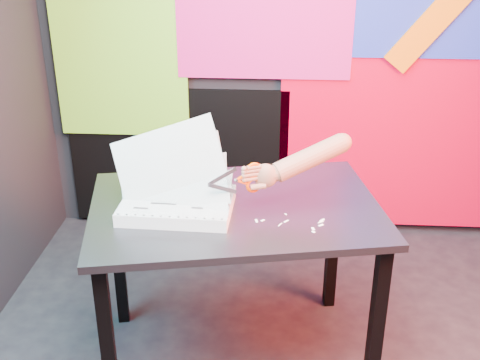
{
  "coord_description": "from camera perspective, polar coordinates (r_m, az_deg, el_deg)",
  "views": [
    {
      "loc": [
        -0.16,
        -1.81,
        1.83
      ],
      "look_at": [
        -0.3,
        0.27,
        0.87
      ],
      "focal_mm": 45.0,
      "sensor_mm": 36.0,
      "label": 1
    }
  ],
  "objects": [
    {
      "name": "room",
      "position": [
        1.88,
        8.79,
        9.59
      ],
      "size": [
        3.01,
        3.01,
        2.71
      ],
      "color": "#292A2E",
      "rests_on": "ground"
    },
    {
      "name": "backdrop",
      "position": [
        3.4,
        7.56,
        9.6
      ],
      "size": [
        2.88,
        0.05,
        2.08
      ],
      "color": "red",
      "rests_on": "ground"
    },
    {
      "name": "work_table",
      "position": [
        2.42,
        -0.44,
        -4.46
      ],
      "size": [
        1.26,
        0.96,
        0.75
      ],
      "rotation": [
        0.0,
        0.0,
        0.19
      ],
      "color": "black",
      "rests_on": "ground"
    },
    {
      "name": "printout_stack",
      "position": [
        2.33,
        -5.98,
        -2.15
      ],
      "size": [
        0.49,
        0.32,
        0.39
      ],
      "rotation": [
        0.0,
        0.0,
        -0.03
      ],
      "color": "white",
      "rests_on": "work_table"
    },
    {
      "name": "scissors",
      "position": [
        2.25,
        0.95,
        0.17
      ],
      "size": [
        0.2,
        0.1,
        0.12
      ],
      "rotation": [
        0.0,
        0.0,
        0.42
      ],
      "color": "silver",
      "rests_on": "printout_stack"
    },
    {
      "name": "hand_forearm",
      "position": [
        2.32,
        5.96,
        1.86
      ],
      "size": [
        0.41,
        0.22,
        0.18
      ],
      "rotation": [
        0.0,
        0.0,
        0.42
      ],
      "color": "#A06749",
      "rests_on": "work_table"
    },
    {
      "name": "paper_clippings",
      "position": [
        2.25,
        5.47,
        -4.1
      ],
      "size": [
        0.26,
        0.14,
        0.0
      ],
      "color": "white",
      "rests_on": "work_table"
    }
  ]
}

